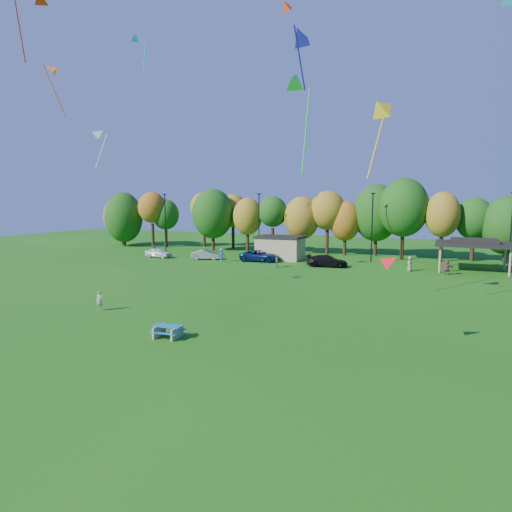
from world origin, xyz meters
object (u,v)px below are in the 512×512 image
at_px(car_b, 206,255).
at_px(car_d, 327,261).
at_px(kite_flyer, 100,301).
at_px(car_c, 260,256).
at_px(picnic_table, 168,330).
at_px(car_a, 158,253).

xyz_separation_m(car_b, car_d, (17.04, -0.15, 0.06)).
bearing_deg(kite_flyer, car_b, 99.34).
bearing_deg(car_d, car_c, 75.32).
distance_m(car_b, car_d, 17.04).
height_order(picnic_table, car_b, car_b).
distance_m(picnic_table, car_a, 38.70).
distance_m(picnic_table, car_d, 32.06).
distance_m(picnic_table, car_c, 34.14).
relative_size(car_a, car_b, 0.98).
bearing_deg(car_d, picnic_table, 169.66).
relative_size(picnic_table, kite_flyer, 1.19).
distance_m(car_a, car_d, 24.37).
bearing_deg(kite_flyer, car_c, 84.45).
height_order(car_a, car_b, car_a).
distance_m(picnic_table, kite_flyer, 9.23).
xyz_separation_m(kite_flyer, car_d, (10.25, 28.36, -0.03)).
relative_size(car_a, car_c, 0.73).
height_order(picnic_table, car_a, car_a).
distance_m(picnic_table, car_b, 35.60).
xyz_separation_m(car_a, car_b, (7.32, 0.74, -0.01)).
bearing_deg(picnic_table, car_c, 99.65).
bearing_deg(car_a, kite_flyer, -150.74).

